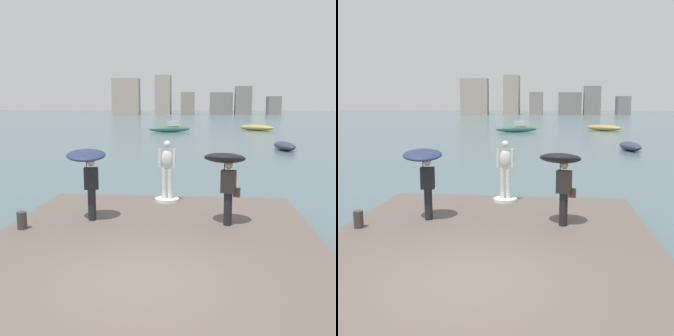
% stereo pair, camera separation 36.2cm
% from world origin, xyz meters
% --- Properties ---
extents(ground_plane, '(400.00, 400.00, 0.00)m').
position_xyz_m(ground_plane, '(0.00, 40.00, 0.00)').
color(ground_plane, '#4C666B').
extents(pier, '(7.99, 9.81, 0.40)m').
position_xyz_m(pier, '(0.00, 1.90, 0.20)').
color(pier, '#60564C').
rests_on(pier, ground).
extents(statue_white_figure, '(0.80, 0.80, 2.02)m').
position_xyz_m(statue_white_figure, '(-0.05, 6.00, 1.22)').
color(statue_white_figure, silver).
rests_on(statue_white_figure, pier).
extents(onlooker_left, '(1.26, 1.28, 2.01)m').
position_xyz_m(onlooker_left, '(-2.01, 3.63, 1.96)').
color(onlooker_left, black).
rests_on(onlooker_left, pier).
extents(onlooker_right, '(1.32, 1.34, 2.00)m').
position_xyz_m(onlooker_right, '(1.72, 3.53, 1.97)').
color(onlooker_right, black).
rests_on(onlooker_right, pier).
extents(mooring_bollard, '(0.25, 0.25, 0.45)m').
position_xyz_m(mooring_bollard, '(-3.51, 2.67, 0.62)').
color(mooring_bollard, '#38332D').
rests_on(mooring_bollard, pier).
extents(boat_near, '(5.03, 4.16, 0.81)m').
position_xyz_m(boat_near, '(8.48, 49.55, 0.41)').
color(boat_near, '#B2993D').
rests_on(boat_near, ground).
extents(boat_mid, '(5.51, 2.46, 1.44)m').
position_xyz_m(boat_mid, '(-3.17, 45.19, 0.50)').
color(boat_mid, '#336B5B').
rests_on(boat_mid, ground).
extents(boat_far, '(1.85, 3.47, 0.68)m').
position_xyz_m(boat_far, '(7.55, 25.29, 0.34)').
color(boat_far, '#2D384C').
rests_on(boat_far, ground).
extents(distant_skyline, '(59.31, 11.09, 13.97)m').
position_xyz_m(distant_skyline, '(-5.36, 139.53, 5.47)').
color(distant_skyline, '#A89989').
rests_on(distant_skyline, ground).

